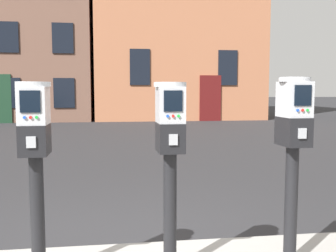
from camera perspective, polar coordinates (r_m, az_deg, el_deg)
The scene contains 4 objects.
parking_meter_near_kerb at distance 2.57m, azimuth -19.31°, elevation -2.80°, with size 0.22×0.25×1.30m.
parking_meter_twin_adjacent at distance 2.54m, azimuth 0.31°, elevation -2.58°, with size 0.22×0.25×1.30m.
parking_meter_end_of_row at distance 2.79m, azimuth 18.26°, elevation -1.61°, with size 0.22×0.25×1.34m.
townhouse_brownstone at distance 21.08m, azimuth -20.74°, elevation 14.08°, with size 6.83×6.45×9.45m.
Camera 1 is at (-0.06, -2.83, 1.39)m, focal length 40.62 mm.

